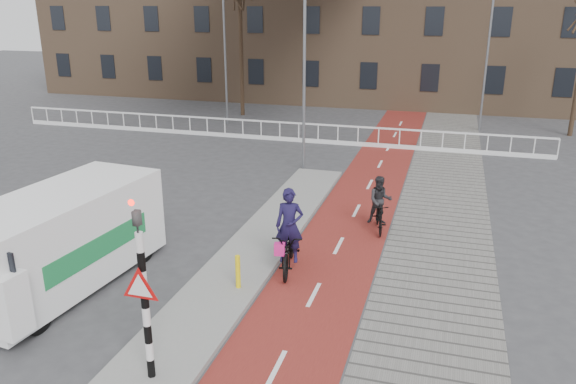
# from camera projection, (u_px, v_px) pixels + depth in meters

# --- Properties ---
(ground) EXTENTS (120.00, 120.00, 0.00)m
(ground) POSITION_uv_depth(u_px,v_px,m) (224.00, 329.00, 12.08)
(ground) COLOR #38383A
(ground) RESTS_ON ground
(bike_lane) EXTENTS (2.50, 60.00, 0.01)m
(bike_lane) POSITION_uv_depth(u_px,v_px,m) (366.00, 192.00, 20.77)
(bike_lane) COLOR maroon
(bike_lane) RESTS_ON ground
(sidewalk) EXTENTS (3.00, 60.00, 0.01)m
(sidewalk) POSITION_uv_depth(u_px,v_px,m) (444.00, 200.00, 20.02)
(sidewalk) COLOR slate
(sidewalk) RESTS_ON ground
(curb_island) EXTENTS (1.80, 16.00, 0.12)m
(curb_island) POSITION_uv_depth(u_px,v_px,m) (255.00, 249.00, 15.89)
(curb_island) COLOR gray
(curb_island) RESTS_ON ground
(traffic_signal) EXTENTS (0.80, 0.80, 3.68)m
(traffic_signal) POSITION_uv_depth(u_px,v_px,m) (143.00, 286.00, 9.77)
(traffic_signal) COLOR black
(traffic_signal) RESTS_ON curb_island
(bollard) EXTENTS (0.12, 0.12, 0.84)m
(bollard) POSITION_uv_depth(u_px,v_px,m) (238.00, 272.00, 13.49)
(bollard) COLOR yellow
(bollard) RESTS_ON curb_island
(cyclist_near) EXTENTS (1.13, 2.26, 2.22)m
(cyclist_near) POSITION_uv_depth(u_px,v_px,m) (289.00, 243.00, 14.56)
(cyclist_near) COLOR black
(cyclist_near) RESTS_ON bike_lane
(cyclist_far) EXTENTS (0.84, 1.65, 1.74)m
(cyclist_far) POSITION_uv_depth(u_px,v_px,m) (380.00, 209.00, 17.06)
(cyclist_far) COLOR black
(cyclist_far) RESTS_ON bike_lane
(van) EXTENTS (2.73, 5.72, 2.38)m
(van) POSITION_uv_depth(u_px,v_px,m) (59.00, 239.00, 13.56)
(van) COLOR white
(van) RESTS_ON ground
(railing) EXTENTS (28.00, 0.10, 0.99)m
(railing) POSITION_uv_depth(u_px,v_px,m) (261.00, 133.00, 28.77)
(railing) COLOR silver
(railing) RESTS_ON ground
(tree_mid) EXTENTS (0.24, 0.24, 8.73)m
(tree_mid) POSITION_uv_depth(u_px,v_px,m) (241.00, 43.00, 33.73)
(tree_mid) COLOR black
(tree_mid) RESTS_ON ground
(streetlight_near) EXTENTS (0.12, 0.12, 8.93)m
(streetlight_near) POSITION_uv_depth(u_px,v_px,m) (304.00, 61.00, 22.21)
(streetlight_near) COLOR slate
(streetlight_near) RESTS_ON ground
(streetlight_left) EXTENTS (0.12, 0.12, 8.11)m
(streetlight_left) POSITION_uv_depth(u_px,v_px,m) (225.00, 52.00, 31.30)
(streetlight_left) COLOR slate
(streetlight_left) RESTS_ON ground
(streetlight_right) EXTENTS (0.12, 0.12, 8.62)m
(streetlight_right) POSITION_uv_depth(u_px,v_px,m) (488.00, 50.00, 29.49)
(streetlight_right) COLOR slate
(streetlight_right) RESTS_ON ground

